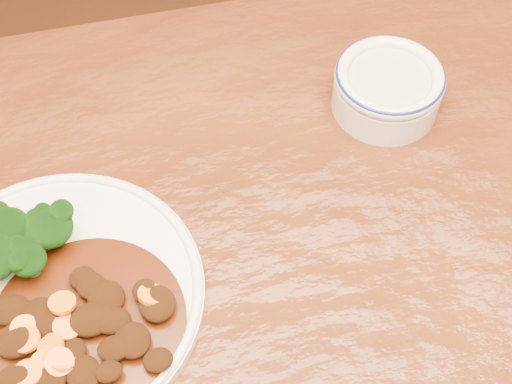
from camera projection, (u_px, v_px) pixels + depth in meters
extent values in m
cube|color=#5F2B10|center=(325.00, 315.00, 0.70)|extent=(1.53, 0.96, 0.04)
cylinder|color=white|center=(56.00, 297.00, 0.68)|extent=(0.29, 0.29, 0.01)
torus|color=white|center=(55.00, 294.00, 0.68)|extent=(0.28, 0.28, 0.01)
cylinder|color=#608444|center=(15.00, 239.00, 0.70)|extent=(0.01, 0.01, 0.02)
ellipsoid|color=black|center=(8.00, 227.00, 0.68)|extent=(0.04, 0.04, 0.03)
cylinder|color=#608444|center=(55.00, 239.00, 0.70)|extent=(0.01, 0.01, 0.02)
ellipsoid|color=black|center=(50.00, 227.00, 0.68)|extent=(0.04, 0.04, 0.04)
cylinder|color=#608444|center=(33.00, 270.00, 0.68)|extent=(0.01, 0.01, 0.02)
ellipsoid|color=black|center=(28.00, 259.00, 0.67)|extent=(0.04, 0.04, 0.03)
cylinder|color=#608444|center=(0.00, 271.00, 0.68)|extent=(0.01, 0.01, 0.02)
cylinder|color=#608444|center=(7.00, 239.00, 0.70)|extent=(0.01, 0.01, 0.02)
ellipsoid|color=black|center=(1.00, 228.00, 0.68)|extent=(0.04, 0.04, 0.03)
cylinder|color=#3F1506|center=(87.00, 325.00, 0.66)|extent=(0.18, 0.18, 0.00)
ellipsoid|color=black|center=(91.00, 320.00, 0.65)|extent=(0.04, 0.03, 0.02)
ellipsoid|color=black|center=(83.00, 278.00, 0.67)|extent=(0.03, 0.03, 0.01)
ellipsoid|color=black|center=(109.00, 372.00, 0.62)|extent=(0.02, 0.02, 0.01)
ellipsoid|color=black|center=(74.00, 350.00, 0.63)|extent=(0.02, 0.02, 0.01)
ellipsoid|color=black|center=(10.00, 310.00, 0.65)|extent=(0.04, 0.03, 0.02)
ellipsoid|color=black|center=(145.00, 291.00, 0.66)|extent=(0.02, 0.02, 0.01)
ellipsoid|color=black|center=(115.00, 348.00, 0.63)|extent=(0.03, 0.02, 0.02)
ellipsoid|color=black|center=(106.00, 298.00, 0.66)|extent=(0.04, 0.04, 0.02)
ellipsoid|color=black|center=(158.00, 360.00, 0.63)|extent=(0.03, 0.02, 0.01)
ellipsoid|color=black|center=(157.00, 304.00, 0.66)|extent=(0.03, 0.04, 0.02)
ellipsoid|color=black|center=(15.00, 379.00, 0.61)|extent=(0.03, 0.03, 0.02)
ellipsoid|color=black|center=(132.00, 340.00, 0.63)|extent=(0.03, 0.04, 0.02)
ellipsoid|color=black|center=(60.00, 364.00, 0.62)|extent=(0.02, 0.02, 0.01)
ellipsoid|color=black|center=(91.00, 286.00, 0.67)|extent=(0.03, 0.03, 0.01)
ellipsoid|color=black|center=(84.00, 370.00, 0.62)|extent=(0.03, 0.03, 0.01)
ellipsoid|color=black|center=(26.00, 335.00, 0.64)|extent=(0.02, 0.02, 0.01)
ellipsoid|color=black|center=(93.00, 319.00, 0.65)|extent=(0.02, 0.02, 0.01)
ellipsoid|color=black|center=(17.00, 340.00, 0.64)|extent=(0.04, 0.03, 0.02)
ellipsoid|color=black|center=(39.00, 313.00, 0.65)|extent=(0.03, 0.03, 0.02)
ellipsoid|color=black|center=(114.00, 321.00, 0.64)|extent=(0.03, 0.03, 0.02)
ellipsoid|color=black|center=(50.00, 319.00, 0.65)|extent=(0.04, 0.03, 0.02)
ellipsoid|color=black|center=(84.00, 376.00, 0.62)|extent=(0.03, 0.03, 0.01)
ellipsoid|color=black|center=(52.00, 378.00, 0.62)|extent=(0.03, 0.03, 0.01)
cylinder|color=orange|center=(25.00, 329.00, 0.64)|extent=(0.04, 0.04, 0.01)
cylinder|color=orange|center=(27.00, 373.00, 0.61)|extent=(0.03, 0.03, 0.01)
cylinder|color=orange|center=(26.00, 340.00, 0.63)|extent=(0.03, 0.03, 0.01)
cylinder|color=orange|center=(62.00, 303.00, 0.65)|extent=(0.04, 0.04, 0.01)
cylinder|color=orange|center=(51.00, 347.00, 0.62)|extent=(0.03, 0.04, 0.02)
cylinder|color=orange|center=(63.00, 360.00, 0.62)|extent=(0.03, 0.03, 0.02)
cylinder|color=orange|center=(151.00, 295.00, 0.65)|extent=(0.04, 0.04, 0.01)
cylinder|color=orange|center=(67.00, 327.00, 0.64)|extent=(0.04, 0.04, 0.01)
cylinder|color=orange|center=(44.00, 364.00, 0.62)|extent=(0.04, 0.04, 0.01)
cylinder|color=orange|center=(59.00, 362.00, 0.62)|extent=(0.03, 0.03, 0.02)
cylinder|color=silver|center=(386.00, 94.00, 0.81)|extent=(0.12, 0.12, 0.04)
cylinder|color=beige|center=(389.00, 80.00, 0.79)|extent=(0.09, 0.09, 0.01)
torus|color=silver|center=(390.00, 77.00, 0.79)|extent=(0.12, 0.12, 0.02)
torus|color=navy|center=(390.00, 74.00, 0.79)|extent=(0.12, 0.12, 0.01)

